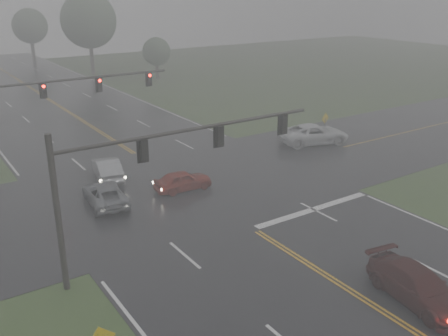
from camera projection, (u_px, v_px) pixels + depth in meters
main_road at (200, 195)px, 31.61m from camera, size 18.00×160.00×0.02m
cross_street at (184, 186)px, 33.17m from camera, size 120.00×14.00×0.02m
stop_bar at (313, 210)px, 29.59m from camera, size 8.50×0.50×0.01m
sedan_maroon at (415, 301)px, 21.05m from camera, size 2.69×5.12×1.42m
sedan_red at (183, 190)px, 32.46m from camera, size 3.87×1.77×1.29m
sedan_silver at (108, 179)px, 34.34m from camera, size 2.35×4.64×1.46m
car_grey at (106, 204)px, 30.40m from camera, size 2.57×4.70×1.25m
pickup_white at (313, 143)px, 42.05m from camera, size 6.41×4.30×1.63m
signal_gantry_near at (148, 164)px, 22.41m from camera, size 13.57×0.31×7.06m
signal_gantry_far at (48, 99)px, 35.56m from camera, size 13.84×0.35×6.94m
sign_diamond_east at (325, 121)px, 42.60m from camera, size 0.98×0.22×2.37m
tree_ne_a at (89, 20)px, 72.36m from camera, size 8.03×8.03×11.80m
tree_e_near at (156, 52)px, 69.93m from camera, size 3.95×3.95×5.80m
tree_n_far at (30, 26)px, 87.41m from camera, size 6.07×6.07×8.91m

